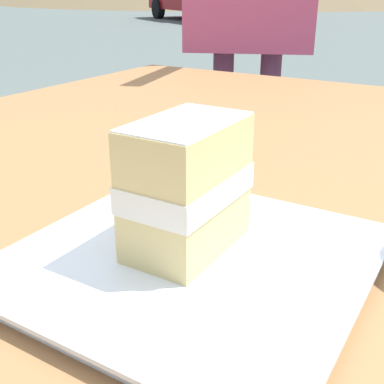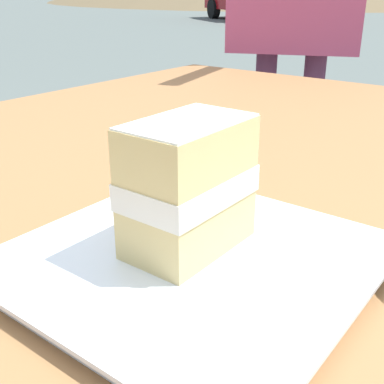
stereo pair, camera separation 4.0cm
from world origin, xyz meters
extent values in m
cylinder|color=olive|center=(0.69, 0.44, 0.35)|extent=(0.07, 0.07, 0.70)
cube|color=olive|center=(0.00, 0.00, 0.72)|extent=(1.50, 1.01, 0.04)
cube|color=white|center=(-0.22, -0.24, 0.74)|extent=(0.28, 0.28, 0.01)
cube|color=white|center=(-0.22, -0.24, 0.75)|extent=(0.29, 0.29, 0.00)
cube|color=#E0C17A|center=(-0.21, -0.23, 0.77)|extent=(0.11, 0.07, 0.04)
cube|color=white|center=(-0.21, -0.23, 0.81)|extent=(0.11, 0.07, 0.02)
sphere|color=red|center=(-0.19, -0.19, 0.81)|extent=(0.02, 0.02, 0.02)
sphere|color=red|center=(-0.20, -0.20, 0.81)|extent=(0.01, 0.01, 0.01)
cube|color=#E0C17A|center=(-0.21, -0.23, 0.84)|extent=(0.11, 0.07, 0.04)
cube|color=white|center=(-0.21, -0.23, 0.87)|extent=(0.11, 0.07, 0.00)
cube|color=silver|center=(-0.31, -0.13, 0.74)|extent=(0.04, 0.04, 0.01)
cylinder|color=#5D3049|center=(0.97, 0.36, 0.38)|extent=(0.07, 0.07, 0.77)
cylinder|color=#5D3049|center=(1.04, 0.22, 0.38)|extent=(0.07, 0.07, 0.77)
cylinder|color=black|center=(13.12, 6.21, 0.30)|extent=(0.51, 0.63, 0.60)
cylinder|color=black|center=(11.81, 7.03, 0.30)|extent=(0.51, 0.63, 0.60)
cylinder|color=black|center=(14.49, 8.37, 0.30)|extent=(0.51, 0.63, 0.60)
cylinder|color=black|center=(13.18, 9.20, 0.30)|extent=(0.51, 0.63, 0.60)
camera|label=1|loc=(-0.54, -0.43, 0.97)|focal=45.92mm
camera|label=2|loc=(-0.52, -0.46, 0.97)|focal=45.92mm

